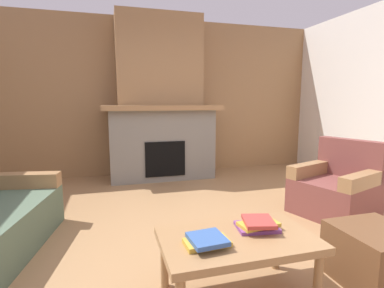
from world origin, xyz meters
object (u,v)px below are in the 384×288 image
Objects in this scene: ottoman at (375,256)px; fireplace at (160,109)px; armchair at (336,189)px; coffee_table at (237,244)px.

fireplace is at bearing 105.82° from ottoman.
armchair reaches higher than ottoman.
ottoman is (1.02, -0.11, -0.18)m from coffee_table.
fireplace reaches higher than coffee_table.
fireplace is 2.70× the size of coffee_table.
fireplace is 2.91m from armchair.
armchair reaches higher than coffee_table.
ottoman is at bearing -6.24° from coffee_table.
coffee_table is at bearing 173.76° from ottoman.
armchair is (1.66, -2.23, -0.87)m from fireplace.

